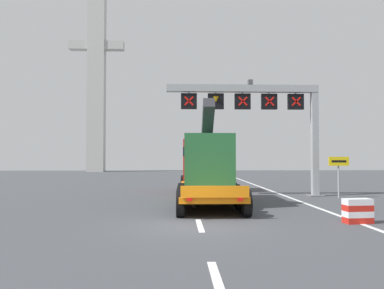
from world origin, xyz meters
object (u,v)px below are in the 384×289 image
at_px(exit_sign_yellow, 339,167).
at_px(crash_barrier_striped, 358,211).
at_px(bridge_pylon_distant, 97,68).
at_px(overhead_lane_gantry, 262,107).
at_px(heavy_haul_truck_orange, 204,164).

distance_m(exit_sign_yellow, crash_barrier_striped, 9.16).
bearing_deg(bridge_pylon_distant, exit_sign_yellow, -60.92).
distance_m(crash_barrier_striped, bridge_pylon_distant, 56.75).
height_order(overhead_lane_gantry, heavy_haul_truck_orange, overhead_lane_gantry).
bearing_deg(bridge_pylon_distant, crash_barrier_striped, -68.04).
height_order(exit_sign_yellow, bridge_pylon_distant, bridge_pylon_distant).
height_order(heavy_haul_truck_orange, bridge_pylon_distant, bridge_pylon_distant).
relative_size(heavy_haul_truck_orange, exit_sign_yellow, 5.76).
xyz_separation_m(overhead_lane_gantry, crash_barrier_striped, (1.39, -9.66, -5.07)).
height_order(exit_sign_yellow, crash_barrier_striped, exit_sign_yellow).
bearing_deg(bridge_pylon_distant, overhead_lane_gantry, -65.06).
bearing_deg(heavy_haul_truck_orange, overhead_lane_gantry, 9.88).
relative_size(overhead_lane_gantry, heavy_haul_truck_orange, 0.69).
height_order(heavy_haul_truck_orange, crash_barrier_striped, heavy_haul_truck_orange).
height_order(overhead_lane_gantry, bridge_pylon_distant, bridge_pylon_distant).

